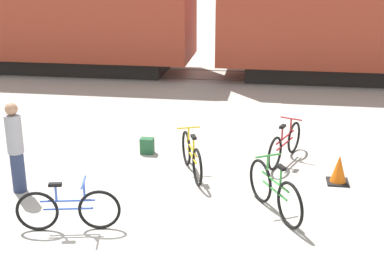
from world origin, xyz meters
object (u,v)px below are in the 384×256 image
bicycle_yellow (192,156)px  bicycle_green (274,191)px  bicycle_maroon (285,144)px  backpack (147,146)px  traffic_cone (339,170)px  person_in_grey (15,147)px  bicycle_blue (68,209)px

bicycle_yellow → bicycle_green: 2.11m
bicycle_yellow → bicycle_maroon: 2.04m
bicycle_green → backpack: (-2.69, 2.36, -0.23)m
backpack → traffic_cone: traffic_cone is taller
person_in_grey → backpack: 2.94m
backpack → person_in_grey: bearing=-130.6°
traffic_cone → bicycle_green: bearing=-130.4°
person_in_grey → bicycle_maroon: bearing=-172.2°
traffic_cone → backpack: bearing=166.1°
traffic_cone → person_in_grey: bearing=-168.1°
bicycle_blue → traffic_cone: size_ratio=2.90×
traffic_cone → bicycle_maroon: bearing=135.5°
bicycle_blue → person_in_grey: (-1.39, 1.21, 0.50)m
person_in_grey → backpack: (1.86, 2.17, -0.68)m
bicycle_blue → bicycle_maroon: bicycle_maroon is taller
bicycle_yellow → backpack: 1.48m
bicycle_yellow → traffic_cone: bicycle_yellow is taller
bicycle_yellow → backpack: bicycle_yellow is taller
bicycle_blue → traffic_cone: 4.97m
backpack → bicycle_maroon: bearing=0.1°
bicycle_maroon → backpack: bicycle_maroon is taller
bicycle_maroon → person_in_grey: size_ratio=0.99×
bicycle_blue → bicycle_yellow: bicycle_yellow is taller
bicycle_maroon → bicycle_green: bicycle_green is taller
bicycle_maroon → bicycle_green: (-0.21, -2.37, 0.04)m
bicycle_maroon → bicycle_green: bearing=-95.1°
bicycle_green → traffic_cone: (1.19, 1.40, -0.14)m
bicycle_blue → bicycle_green: (3.15, 1.02, 0.05)m
bicycle_maroon → person_in_grey: 5.25m
bicycle_blue → bicycle_yellow: bearing=57.0°
traffic_cone → bicycle_blue: bearing=-150.9°
bicycle_green → backpack: size_ratio=4.53×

